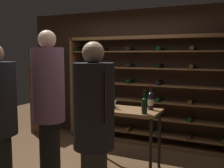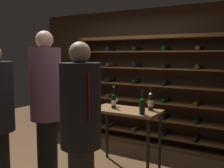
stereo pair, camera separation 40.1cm
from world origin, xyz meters
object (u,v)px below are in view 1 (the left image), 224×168
(person_bystander_red_print, at_px, (94,125))
(wine_bottle_green_slim, at_px, (144,105))
(tasting_table, at_px, (126,117))
(display_cabinet, at_px, (43,99))
(wine_rack, at_px, (144,91))
(wine_bottle_amber_reserve, at_px, (113,101))
(person_guest_khaki, at_px, (49,101))
(wine_bottle_gold_foil, at_px, (151,101))
(wine_glass_stemmed_center, at_px, (115,99))

(person_bystander_red_print, height_order, wine_bottle_green_slim, person_bystander_red_print)
(tasting_table, relative_size, wine_bottle_green_slim, 3.17)
(tasting_table, xyz_separation_m, display_cabinet, (-2.37, 0.97, -0.04))
(wine_rack, xyz_separation_m, person_bystander_red_print, (0.33, -2.56, -0.01))
(tasting_table, distance_m, wine_bottle_amber_reserve, 0.31)
(tasting_table, bearing_deg, display_cabinet, 157.85)
(person_guest_khaki, bearing_deg, wine_bottle_gold_foil, -119.40)
(tasting_table, distance_m, wine_bottle_green_slim, 0.47)
(wine_rack, height_order, wine_bottle_amber_reserve, wine_rack)
(tasting_table, xyz_separation_m, person_bystander_red_print, (0.22, -1.37, 0.24))
(wine_rack, xyz_separation_m, wine_bottle_green_slim, (0.47, -1.37, -0.00))
(person_guest_khaki, relative_size, wine_bottle_gold_foil, 5.54)
(person_bystander_red_print, distance_m, wine_bottle_gold_foil, 1.51)
(tasting_table, height_order, display_cabinet, display_cabinet)
(wine_bottle_gold_foil, bearing_deg, person_guest_khaki, -133.65)
(person_bystander_red_print, relative_size, wine_glass_stemmed_center, 11.58)
(display_cabinet, distance_m, wine_bottle_gold_foil, 2.86)
(person_bystander_red_print, distance_m, display_cabinet, 3.50)
(person_bystander_red_print, relative_size, wine_bottle_gold_foil, 5.06)
(person_guest_khaki, height_order, wine_glass_stemmed_center, person_guest_khaki)
(person_guest_khaki, height_order, display_cabinet, person_guest_khaki)
(wine_rack, distance_m, display_cabinet, 2.29)
(display_cabinet, height_order, wine_bottle_amber_reserve, display_cabinet)
(display_cabinet, bearing_deg, wine_glass_stemmed_center, -21.81)
(wine_bottle_green_slim, bearing_deg, wine_rack, 108.82)
(person_bystander_red_print, height_order, person_guest_khaki, person_guest_khaki)
(wine_rack, xyz_separation_m, wine_glass_stemmed_center, (-0.12, -1.08, -0.00))
(person_guest_khaki, distance_m, wine_bottle_green_slim, 1.29)
(person_bystander_red_print, bearing_deg, wine_rack, 158.02)
(tasting_table, distance_m, display_cabinet, 2.56)
(tasting_table, distance_m, person_bystander_red_print, 1.41)
(wine_bottle_green_slim, bearing_deg, wine_bottle_gold_foil, 91.14)
(display_cabinet, bearing_deg, person_guest_khaki, -48.56)
(display_cabinet, height_order, wine_bottle_green_slim, display_cabinet)
(person_guest_khaki, bearing_deg, wine_bottle_green_slim, -129.24)
(wine_rack, xyz_separation_m, wine_bottle_amber_reserve, (-0.09, -1.20, -0.00))
(tasting_table, xyz_separation_m, wine_bottle_amber_reserve, (-0.20, -0.01, 0.24))
(wine_bottle_gold_foil, bearing_deg, wine_glass_stemmed_center, -177.59)
(wine_bottle_amber_reserve, height_order, wine_bottle_green_slim, wine_bottle_amber_reserve)
(person_bystander_red_print, height_order, display_cabinet, person_bystander_red_print)
(person_guest_khaki, xyz_separation_m, wine_bottle_gold_foil, (1.03, 1.08, -0.08))
(wine_bottle_amber_reserve, xyz_separation_m, wine_bottle_green_slim, (0.55, -0.17, 0.00))
(display_cabinet, relative_size, wine_bottle_green_slim, 4.60)
(person_guest_khaki, bearing_deg, wine_bottle_amber_reserve, -103.15)
(person_bystander_red_print, relative_size, person_guest_khaki, 0.91)
(person_bystander_red_print, height_order, wine_glass_stemmed_center, person_bystander_red_print)
(tasting_table, relative_size, wine_glass_stemmed_center, 6.45)
(wine_bottle_amber_reserve, bearing_deg, wine_glass_stemmed_center, 104.96)
(person_guest_khaki, xyz_separation_m, display_cabinet, (-1.69, 1.91, -0.38))
(tasting_table, relative_size, display_cabinet, 0.69)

